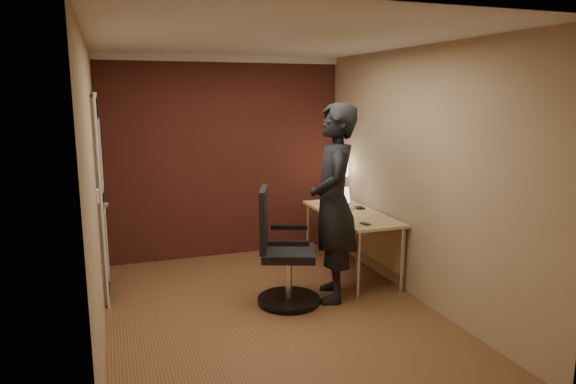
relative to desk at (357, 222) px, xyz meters
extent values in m
plane|color=brown|center=(-1.25, -0.76, -0.60)|extent=(4.00, 4.00, 0.00)
plane|color=white|center=(-1.25, -0.76, 1.90)|extent=(4.00, 4.00, 0.00)
plane|color=tan|center=(-1.25, 1.24, 0.65)|extent=(3.00, 0.00, 3.00)
plane|color=tan|center=(-1.25, -2.76, 0.65)|extent=(3.00, 0.00, 3.00)
plane|color=tan|center=(-2.75, -0.76, 0.65)|extent=(0.00, 4.00, 4.00)
plane|color=tan|center=(0.25, -0.76, 0.65)|extent=(0.00, 4.00, 4.00)
cube|color=brown|center=(-1.25, 1.21, 0.65)|extent=(2.98, 0.06, 2.50)
cube|color=silver|center=(-1.25, 1.20, 1.86)|extent=(3.00, 0.08, 0.08)
cube|color=silver|center=(-1.25, -2.72, 1.86)|extent=(3.00, 0.08, 0.08)
cube|color=silver|center=(-2.71, -0.76, 1.86)|extent=(0.08, 4.00, 0.08)
cube|color=silver|center=(0.21, -0.76, 1.86)|extent=(0.08, 4.00, 0.08)
cube|color=silver|center=(-2.73, 0.34, 0.40)|extent=(0.05, 0.82, 2.02)
cube|color=silver|center=(-2.71, 0.34, 0.40)|extent=(0.02, 0.92, 2.12)
cylinder|color=silver|center=(-2.68, 0.01, 0.40)|extent=(0.05, 0.05, 0.05)
cube|color=silver|center=(-2.74, -0.31, 0.55)|extent=(0.02, 0.08, 0.12)
cube|color=tan|center=(-0.07, 0.00, 0.11)|extent=(0.60, 1.50, 0.03)
cube|color=tan|center=(0.21, 0.00, -0.17)|extent=(0.02, 1.38, 0.54)
cylinder|color=silver|center=(-0.32, -0.69, -0.25)|extent=(0.04, 0.04, 0.70)
cylinder|color=silver|center=(-0.32, 0.69, -0.25)|extent=(0.04, 0.04, 0.70)
cylinder|color=silver|center=(0.18, -0.69, -0.25)|extent=(0.04, 0.04, 0.70)
cylinder|color=silver|center=(0.18, 0.69, -0.25)|extent=(0.04, 0.04, 0.70)
cube|color=silver|center=(0.03, 0.63, 0.14)|extent=(0.11, 0.11, 0.01)
cylinder|color=silver|center=(0.03, 0.63, 0.29)|extent=(0.01, 0.01, 0.30)
cube|color=white|center=(0.03, 0.63, 0.55)|extent=(0.22, 0.22, 0.22)
cube|color=silver|center=(-0.07, 0.21, 0.14)|extent=(0.35, 0.27, 0.01)
cube|color=silver|center=(-0.09, 0.32, 0.25)|extent=(0.33, 0.09, 0.22)
cube|color=#B2CCF2|center=(-0.09, 0.31, 0.25)|extent=(0.30, 0.08, 0.19)
cube|color=gray|center=(-0.07, 0.20, 0.14)|extent=(0.29, 0.16, 0.00)
cube|color=black|center=(-0.24, -0.18, 0.14)|extent=(0.08, 0.11, 0.03)
cube|color=black|center=(-0.18, -0.55, 0.13)|extent=(0.09, 0.13, 0.01)
cube|color=black|center=(0.09, 0.12, 0.14)|extent=(0.10, 0.12, 0.02)
cylinder|color=black|center=(-1.03, -0.58, -0.56)|extent=(0.62, 0.62, 0.03)
cylinder|color=silver|center=(-1.03, -0.58, -0.33)|extent=(0.07, 0.07, 0.46)
cube|color=black|center=(-1.03, -0.58, -0.09)|extent=(0.65, 0.65, 0.08)
cube|color=black|center=(-1.25, -0.50, 0.26)|extent=(0.21, 0.45, 0.60)
cube|color=black|center=(-0.93, -0.31, 0.10)|extent=(0.37, 0.18, 0.04)
cube|color=black|center=(-1.13, -0.85, 0.10)|extent=(0.37, 0.18, 0.04)
imported|color=black|center=(-0.56, -0.58, 0.38)|extent=(0.69, 0.83, 1.96)
camera|label=1|loc=(-2.63, -5.10, 1.45)|focal=32.00mm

